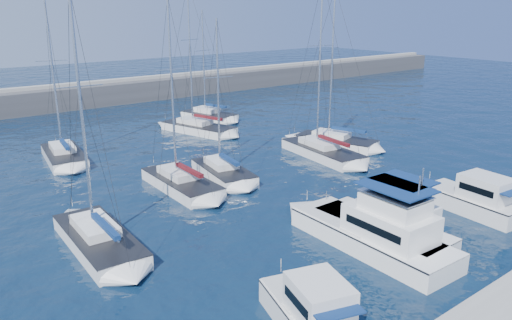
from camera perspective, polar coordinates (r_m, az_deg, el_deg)
ground at (r=34.07m, az=11.33°, el=-7.04°), size 220.00×220.00×0.00m
breakwater at (r=76.86m, az=-19.41°, el=6.62°), size 160.00×6.00×4.45m
motor_yacht_port_outer at (r=22.84m, az=6.55°, el=-17.08°), size 4.17×6.36×3.20m
motor_yacht_port_inner at (r=30.25m, az=13.79°, el=-8.05°), size 3.93×10.57×4.69m
motor_yacht_stbd_inner at (r=31.23m, az=14.78°, el=-7.31°), size 3.66×8.51×4.69m
motor_yacht_stbd_outer at (r=37.90m, az=23.91°, el=-4.17°), size 3.35×7.05×3.20m
sailboat_mid_a at (r=31.35m, az=-17.52°, el=-8.68°), size 3.43×8.79×15.28m
sailboat_mid_b at (r=39.61m, az=-8.54°, el=-2.60°), size 3.28×8.35×14.81m
sailboat_mid_c at (r=41.77m, az=-3.76°, el=-1.40°), size 4.12×7.54×13.28m
sailboat_mid_d at (r=48.08m, az=7.59°, el=0.99°), size 4.29×9.71×16.68m
sailboat_mid_e at (r=51.80m, az=9.07°, el=2.10°), size 5.40×8.73×15.88m
sailboat_back_a at (r=49.55m, az=-21.10°, el=0.45°), size 4.20×8.21×14.67m
sailboat_back_b at (r=57.44m, az=-6.60°, el=3.68°), size 5.52×9.49×16.59m
sailboat_back_c at (r=63.79m, az=-5.37°, el=5.05°), size 4.75×7.70×13.77m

